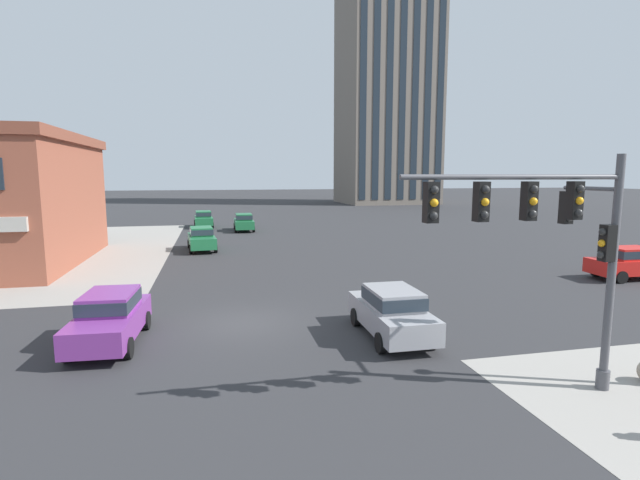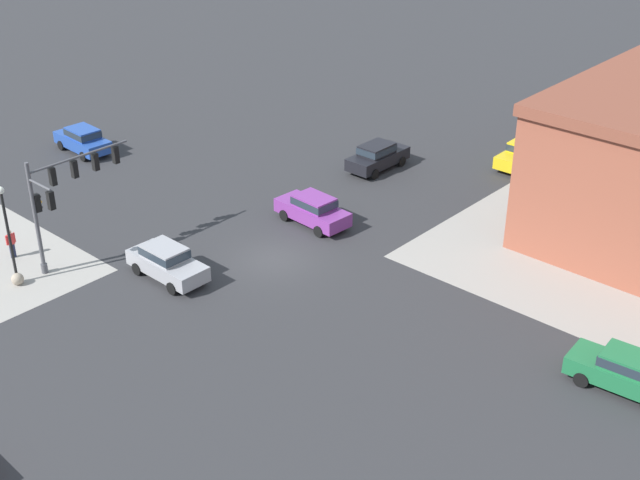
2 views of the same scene
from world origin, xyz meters
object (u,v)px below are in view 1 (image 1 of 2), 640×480
(car_cross_westbound, at_px, (202,238))
(car_main_mid, at_px, (392,310))
(car_main_southbound_far, at_px, (244,222))
(traffic_signal_main, at_px, (559,234))
(car_main_northbound_far, at_px, (631,262))
(car_main_southbound_near, at_px, (110,316))
(car_cross_eastbound, at_px, (204,218))

(car_cross_westbound, bearing_deg, car_main_mid, -72.15)
(car_main_southbound_far, bearing_deg, traffic_signal_main, -81.91)
(car_main_northbound_far, relative_size, car_main_mid, 1.01)
(traffic_signal_main, relative_size, car_main_mid, 1.34)
(car_main_southbound_near, xyz_separation_m, car_cross_westbound, (2.47, 19.12, 0.00))
(car_main_southbound_far, bearing_deg, car_main_northbound_far, -55.03)
(car_main_southbound_near, relative_size, car_main_southbound_far, 1.02)
(car_main_mid, bearing_deg, car_cross_westbound, 107.85)
(car_main_southbound_near, bearing_deg, car_main_mid, -8.67)
(car_main_southbound_near, height_order, car_cross_westbound, same)
(car_main_southbound_far, bearing_deg, car_cross_eastbound, 131.67)
(car_main_southbound_far, relative_size, car_cross_eastbound, 0.99)
(traffic_signal_main, relative_size, car_cross_westbound, 1.30)
(traffic_signal_main, height_order, car_main_southbound_far, traffic_signal_main)
(car_main_southbound_far, distance_m, car_main_mid, 32.08)
(car_main_northbound_far, height_order, car_main_southbound_far, same)
(car_cross_westbound, bearing_deg, car_main_southbound_far, 71.84)
(car_cross_eastbound, distance_m, car_cross_westbound, 15.83)
(car_cross_eastbound, bearing_deg, car_main_southbound_near, -93.84)
(traffic_signal_main, distance_m, car_main_mid, 6.12)
(car_main_northbound_far, distance_m, car_cross_westbound, 26.60)
(car_main_southbound_near, relative_size, car_cross_westbound, 0.99)
(traffic_signal_main, distance_m, car_main_southbound_far, 37.18)
(car_cross_westbound, height_order, car_main_mid, same)
(car_cross_eastbound, bearing_deg, car_main_southbound_far, -48.33)
(car_cross_eastbound, bearing_deg, traffic_signal_main, -77.50)
(car_main_northbound_far, height_order, car_cross_westbound, same)
(traffic_signal_main, height_order, car_main_mid, traffic_signal_main)
(car_main_northbound_far, height_order, car_main_southbound_near, same)
(car_cross_eastbound, distance_m, car_main_mid, 36.95)
(car_main_northbound_far, distance_m, car_main_mid, 16.53)
(traffic_signal_main, bearing_deg, car_main_southbound_far, 98.09)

